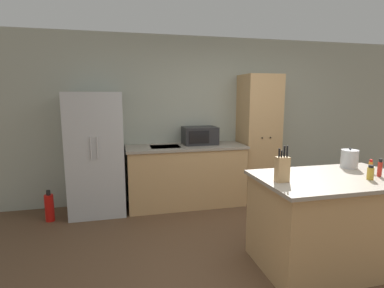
{
  "coord_description": "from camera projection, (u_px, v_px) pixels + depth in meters",
  "views": [
    {
      "loc": [
        -1.65,
        -2.39,
        1.69
      ],
      "look_at": [
        -0.73,
        1.4,
        1.05
      ],
      "focal_mm": 28.0,
      "sensor_mm": 36.0,
      "label": 1
    }
  ],
  "objects": [
    {
      "name": "ground_plane",
      "position": [
        297.0,
        268.0,
        2.95
      ],
      "size": [
        14.0,
        14.0,
        0.0
      ],
      "primitive_type": "plane",
      "color": "brown"
    },
    {
      "name": "wall_back",
      "position": [
        222.0,
        119.0,
        4.98
      ],
      "size": [
        7.2,
        0.06,
        2.6
      ],
      "color": "#9EA393",
      "rests_on": "ground_plane"
    },
    {
      "name": "refrigerator",
      "position": [
        97.0,
        154.0,
        4.25
      ],
      "size": [
        0.76,
        0.67,
        1.73
      ],
      "color": "#B7BABC",
      "rests_on": "ground_plane"
    },
    {
      "name": "back_counter",
      "position": [
        186.0,
        175.0,
        4.62
      ],
      "size": [
        1.81,
        0.66,
        0.93
      ],
      "color": "tan",
      "rests_on": "ground_plane"
    },
    {
      "name": "pantry_cabinet",
      "position": [
        258.0,
        138.0,
        4.86
      ],
      "size": [
        0.57,
        0.56,
        2.01
      ],
      "color": "tan",
      "rests_on": "ground_plane"
    },
    {
      "name": "kitchen_island",
      "position": [
        331.0,
        221.0,
        2.97
      ],
      "size": [
        1.48,
        0.91,
        0.91
      ],
      "color": "tan",
      "rests_on": "ground_plane"
    },
    {
      "name": "microwave",
      "position": [
        200.0,
        135.0,
        4.68
      ],
      "size": [
        0.52,
        0.38,
        0.27
      ],
      "color": "#232326",
      "rests_on": "back_counter"
    },
    {
      "name": "knife_block",
      "position": [
        282.0,
        169.0,
        2.71
      ],
      "size": [
        0.12,
        0.08,
        0.34
      ],
      "color": "tan",
      "rests_on": "kitchen_island"
    },
    {
      "name": "spice_bottle_tall_dark",
      "position": [
        370.0,
        173.0,
        2.79
      ],
      "size": [
        0.06,
        0.06,
        0.14
      ],
      "color": "gold",
      "rests_on": "kitchen_island"
    },
    {
      "name": "spice_bottle_amber_oil",
      "position": [
        380.0,
        168.0,
        2.9
      ],
      "size": [
        0.04,
        0.04,
        0.17
      ],
      "color": "#B2281E",
      "rests_on": "kitchen_island"
    },
    {
      "name": "spice_bottle_green_herb",
      "position": [
        371.0,
        166.0,
        3.05
      ],
      "size": [
        0.04,
        0.04,
        0.13
      ],
      "color": "orange",
      "rests_on": "kitchen_island"
    },
    {
      "name": "kettle",
      "position": [
        349.0,
        159.0,
        3.24
      ],
      "size": [
        0.18,
        0.18,
        0.22
      ],
      "color": "#B2B5B7",
      "rests_on": "kitchen_island"
    },
    {
      "name": "fire_extinguisher",
      "position": [
        49.0,
        207.0,
        4.04
      ],
      "size": [
        0.12,
        0.12,
        0.43
      ],
      "color": "red",
      "rests_on": "ground_plane"
    }
  ]
}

